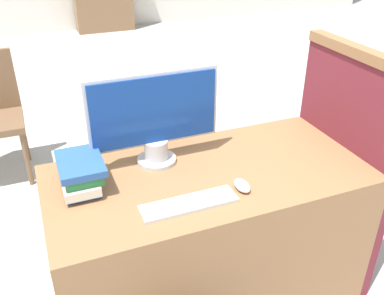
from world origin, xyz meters
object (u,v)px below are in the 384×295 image
keyboard (189,204)px  mouse (242,186)px  monitor (155,119)px  book_stack (80,173)px

keyboard → mouse: (0.25, 0.02, 0.01)m
monitor → mouse: 0.49m
keyboard → mouse: size_ratio=3.90×
monitor → keyboard: (0.02, -0.38, -0.22)m
mouse → book_stack: 0.69m
keyboard → mouse: mouse is taller
keyboard → book_stack: size_ratio=1.42×
monitor → book_stack: 0.40m
keyboard → book_stack: 0.49m
monitor → keyboard: 0.44m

